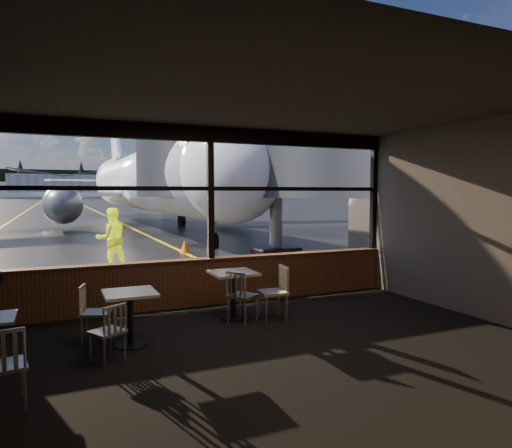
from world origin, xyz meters
TOP-DOWN VIEW (x-y plane):
  - ground_plane at (0.00, 120.00)m, footprint 520.00×520.00m
  - carpet_floor at (0.00, -3.00)m, footprint 8.00×6.00m
  - ceiling at (0.00, -3.00)m, footprint 8.00×6.00m
  - wall_right at (4.00, -3.00)m, footprint 0.04×6.00m
  - wall_back at (0.00, -6.00)m, footprint 8.00×0.04m
  - window_sill at (0.00, 0.00)m, footprint 8.00×0.28m
  - window_header at (0.00, 0.00)m, footprint 8.00×0.18m
  - mullion_centre at (0.00, 0.00)m, footprint 0.12×0.12m
  - mullion_right at (3.95, 0.00)m, footprint 0.12×0.12m
  - window_transom at (0.00, 0.00)m, footprint 8.00×0.10m
  - airliner at (2.70, 20.56)m, footprint 30.54×36.42m
  - jet_bridge at (3.60, 5.50)m, footprint 9.01×11.02m
  - cafe_table_near at (0.04, -1.14)m, footprint 0.76×0.76m
  - cafe_table_mid at (-1.84, -1.90)m, footprint 0.73×0.73m
  - chair_near_e at (0.64, -1.49)m, footprint 0.57×0.57m
  - chair_near_w at (0.09, -1.43)m, footprint 0.69×0.69m
  - chair_mid_s at (-2.22, -2.42)m, footprint 0.59×0.59m
  - chair_mid_w at (-2.29, -1.51)m, footprint 0.58×0.58m
  - chair_left_s at (-3.32, -3.38)m, footprint 0.55×0.55m
  - ground_crew at (-1.35, 5.01)m, footprint 0.95×0.79m
  - cone_nose at (1.50, 7.67)m, footprint 0.36×0.36m
  - terminal_annex at (10.00, 2.50)m, footprint 5.00×7.00m
  - hangar_mid at (0.00, 185.00)m, footprint 38.00×15.00m
  - hangar_right at (60.00, 178.00)m, footprint 50.00×20.00m
  - fuel_tank_b at (-20.00, 182.00)m, footprint 8.00×8.00m
  - fuel_tank_c at (-10.00, 182.00)m, footprint 8.00×8.00m
  - treeline at (0.00, 210.00)m, footprint 360.00×3.00m

SIDE VIEW (x-z plane):
  - ground_plane at x=0.00m, z-range 0.00..0.00m
  - carpet_floor at x=0.00m, z-range 0.01..0.01m
  - cone_nose at x=1.50m, z-range 0.00..0.49m
  - chair_mid_s at x=-2.22m, z-range 0.00..0.79m
  - cafe_table_mid at x=-1.84m, z-range 0.00..0.80m
  - cafe_table_near at x=0.04m, z-range 0.00..0.83m
  - chair_mid_w at x=-2.29m, z-range 0.00..0.87m
  - chair_left_s at x=-3.32m, z-range 0.00..0.90m
  - window_sill at x=0.00m, z-range 0.00..0.90m
  - chair_near_w at x=0.09m, z-range 0.00..0.91m
  - chair_near_e at x=0.64m, z-range 0.00..0.95m
  - ground_crew at x=-1.35m, z-range 0.00..1.78m
  - wall_right at x=4.00m, z-range 0.00..3.50m
  - wall_back at x=0.00m, z-range 0.00..3.50m
  - mullion_centre at x=0.00m, z-range 0.90..3.50m
  - mullion_right at x=3.95m, z-range 0.90..3.50m
  - window_transom at x=0.00m, z-range 2.26..2.34m
  - jet_bridge at x=3.60m, z-range 0.00..4.81m
  - terminal_annex at x=10.00m, z-range 0.00..6.00m
  - fuel_tank_b at x=-20.00m, z-range 0.00..6.00m
  - fuel_tank_c at x=-10.00m, z-range 0.00..6.00m
  - window_header at x=0.00m, z-range 3.20..3.50m
  - ceiling at x=0.00m, z-range 3.48..3.52m
  - hangar_mid at x=0.00m, z-range 0.00..10.00m
  - airliner at x=2.70m, z-range 0.00..10.97m
  - hangar_right at x=60.00m, z-range 0.00..12.00m
  - treeline at x=0.00m, z-range 0.00..12.00m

